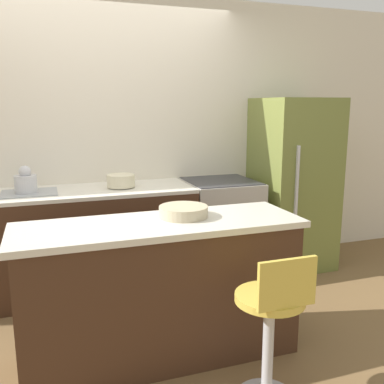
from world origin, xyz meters
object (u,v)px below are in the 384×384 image
refrigerator (293,184)px  mixing_bowl (121,181)px  oven_range (220,227)px  stool_chair (271,329)px  kettle (26,182)px

refrigerator → mixing_bowl: (-1.72, 0.02, 0.13)m
oven_range → refrigerator: 0.86m
refrigerator → oven_range: bearing=178.2°
mixing_bowl → oven_range: bearing=0.1°
mixing_bowl → stool_chair: bearing=-76.2°
stool_chair → kettle: 2.29m
stool_chair → mixing_bowl: size_ratio=3.66×
mixing_bowl → refrigerator: bearing=-0.7°
kettle → mixing_bowl: (0.77, 0.00, -0.04)m
kettle → oven_range: bearing=0.1°
refrigerator → mixing_bowl: refrigerator is taller
refrigerator → mixing_bowl: size_ratio=6.92×
oven_range → kettle: (-1.72, -0.00, 0.54)m
refrigerator → kettle: bearing=179.5°
oven_range → stool_chair: 1.92m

